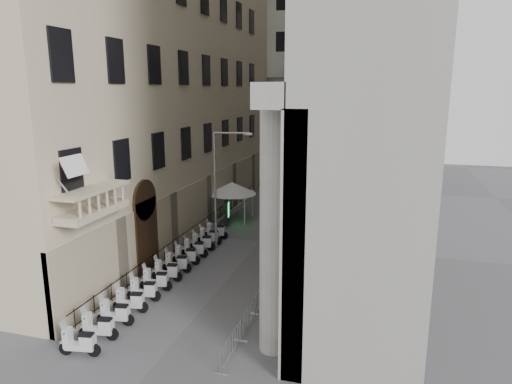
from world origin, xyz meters
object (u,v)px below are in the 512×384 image
(security_tent, at_px, (233,189))
(street_lamp, at_px, (219,181))
(info_kiosk, at_px, (227,212))
(scooter_0, at_px, (81,356))
(pedestrian_a, at_px, (265,223))
(pedestrian_b, at_px, (302,211))

(security_tent, height_order, street_lamp, street_lamp)
(street_lamp, height_order, info_kiosk, street_lamp)
(scooter_0, relative_size, street_lamp, 0.19)
(security_tent, height_order, pedestrian_a, security_tent)
(scooter_0, height_order, pedestrian_a, pedestrian_a)
(scooter_0, distance_m, security_tent, 20.72)
(scooter_0, distance_m, street_lamp, 14.55)
(scooter_0, xyz_separation_m, street_lamp, (0.99, 13.73, 4.71))
(scooter_0, bearing_deg, street_lamp, -13.67)
(security_tent, bearing_deg, pedestrian_b, 14.31)
(scooter_0, height_order, info_kiosk, info_kiosk)
(street_lamp, xyz_separation_m, pedestrian_a, (2.22, 3.43, -3.71))
(security_tent, xyz_separation_m, street_lamp, (1.40, -6.81, 2.05))
(info_kiosk, distance_m, pedestrian_b, 6.28)
(street_lamp, bearing_deg, pedestrian_b, 52.97)
(security_tent, height_order, pedestrian_b, security_tent)
(scooter_0, xyz_separation_m, info_kiosk, (-0.42, 19.01, 1.04))
(scooter_0, height_order, pedestrian_b, pedestrian_b)
(street_lamp, height_order, pedestrian_b, street_lamp)
(security_tent, bearing_deg, scooter_0, -88.88)
(scooter_0, bearing_deg, security_tent, -8.41)
(pedestrian_a, bearing_deg, security_tent, -50.52)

